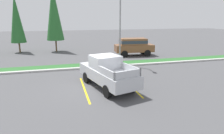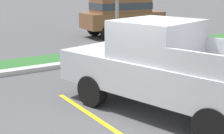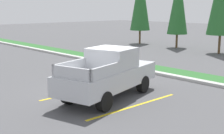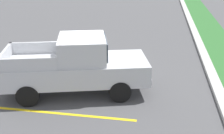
{
  "view_description": "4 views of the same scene",
  "coord_description": "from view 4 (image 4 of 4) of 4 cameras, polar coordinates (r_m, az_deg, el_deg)",
  "views": [
    {
      "loc": [
        -2.07,
        -12.29,
        4.54
      ],
      "look_at": [
        1.42,
        0.82,
        1.09
      ],
      "focal_mm": 31.41,
      "sensor_mm": 36.0,
      "label": 1
    },
    {
      "loc": [
        -4.08,
        -5.52,
        2.87
      ],
      "look_at": [
        0.52,
        1.58,
        0.73
      ],
      "focal_mm": 52.75,
      "sensor_mm": 36.0,
      "label": 2
    },
    {
      "loc": [
        10.29,
        -8.62,
        3.74
      ],
      "look_at": [
        0.56,
        0.26,
        1.23
      ],
      "focal_mm": 49.58,
      "sensor_mm": 36.0,
      "label": 3
    },
    {
      "loc": [
        9.61,
        2.64,
        4.78
      ],
      "look_at": [
        0.72,
        1.13,
        1.04
      ],
      "focal_mm": 44.25,
      "sensor_mm": 36.0,
      "label": 4
    }
  ],
  "objects": [
    {
      "name": "curb_strip",
      "position": [
        10.96,
        21.08,
        -4.52
      ],
      "size": [
        56.0,
        0.4,
        0.15
      ],
      "primitive_type": "cube",
      "color": "#B2B2AD",
      "rests_on": "ground"
    },
    {
      "name": "pickup_truck_main",
      "position": [
        9.96,
        -7.49,
        0.26
      ],
      "size": [
        3.18,
        5.53,
        2.1
      ],
      "color": "black",
      "rests_on": "ground"
    },
    {
      "name": "parking_line_far",
      "position": [
        9.12,
        -10.29,
        -9.47
      ],
      "size": [
        0.12,
        4.8,
        0.01
      ],
      "primitive_type": "cube",
      "color": "yellow",
      "rests_on": "ground"
    },
    {
      "name": "parking_line_near",
      "position": [
        11.73,
        -5.34,
        -1.6
      ],
      "size": [
        0.12,
        4.8,
        0.01
      ],
      "primitive_type": "cube",
      "color": "yellow",
      "rests_on": "ground"
    },
    {
      "name": "ground_plane",
      "position": [
        11.06,
        -5.19,
        -3.18
      ],
      "size": [
        120.0,
        120.0,
        0.0
      ],
      "primitive_type": "plane",
      "color": "#4C4C4F"
    }
  ]
}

